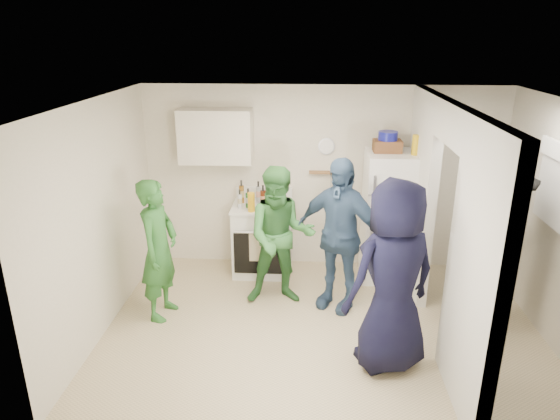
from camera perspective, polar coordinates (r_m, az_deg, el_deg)
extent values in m
plane|color=#C8B68D|center=(5.78, 4.78, -13.22)|extent=(4.80, 4.80, 0.00)
plane|color=silver|center=(6.82, 4.80, 3.60)|extent=(4.80, 0.00, 4.80)
plane|color=silver|center=(3.68, 5.85, -11.26)|extent=(4.80, 0.00, 4.80)
plane|color=silver|center=(5.66, -19.92, -0.98)|extent=(0.00, 3.40, 3.40)
plane|color=white|center=(4.90, 5.62, 12.17)|extent=(4.80, 4.80, 0.00)
cube|color=silver|center=(6.39, 15.73, 1.81)|extent=(0.12, 1.20, 2.50)
cube|color=silver|center=(4.42, 21.41, -7.02)|extent=(0.12, 1.20, 2.50)
cube|color=silver|center=(5.11, 19.29, 9.22)|extent=(0.12, 1.00, 0.40)
cube|color=white|center=(6.79, -1.99, -3.33)|extent=(0.80, 0.67, 0.95)
cube|color=silver|center=(6.61, -7.36, 8.35)|extent=(0.95, 0.34, 0.70)
cube|color=white|center=(6.69, 12.50, -0.73)|extent=(0.70, 0.68, 1.70)
cube|color=brown|center=(6.46, 12.16, 7.17)|extent=(0.35, 0.25, 0.15)
cylinder|color=navy|center=(6.43, 12.24, 8.29)|extent=(0.24, 0.24, 0.11)
cylinder|color=gold|center=(6.36, 15.25, 7.19)|extent=(0.09, 0.09, 0.25)
cylinder|color=white|center=(6.69, 5.35, 7.25)|extent=(0.22, 0.02, 0.22)
cube|color=olive|center=(6.74, 4.83, 4.30)|extent=(0.35, 0.08, 0.03)
cube|color=black|center=(5.85, 29.23, 2.46)|extent=(0.03, 0.70, 0.80)
cube|color=white|center=(5.85, 29.10, 2.47)|extent=(0.04, 0.76, 0.86)
cylinder|color=yellow|center=(6.38, -3.30, 0.90)|extent=(0.09, 0.09, 0.25)
cylinder|color=#BE330C|center=(6.40, -0.24, 0.35)|extent=(0.09, 0.09, 0.12)
imported|color=#29682D|center=(5.78, -13.68, -4.45)|extent=(0.49, 0.66, 1.65)
imported|color=#32733C|center=(5.90, 0.07, -3.07)|extent=(0.88, 0.72, 1.70)
imported|color=#324C6E|center=(5.81, 6.70, -2.83)|extent=(1.16, 0.92, 1.84)
imported|color=black|center=(4.85, 12.79, -7.52)|extent=(1.11, 0.96, 1.92)
imported|color=black|center=(5.86, 23.15, -3.59)|extent=(0.91, 1.36, 1.95)
cylinder|color=brown|center=(6.71, -4.42, 2.12)|extent=(0.07, 0.07, 0.32)
cylinder|color=#1D5720|center=(6.53, -3.65, 1.37)|extent=(0.07, 0.07, 0.26)
cylinder|color=#A4AEB2|center=(6.72, -2.49, 2.09)|extent=(0.06, 0.06, 0.30)
cylinder|color=#57220F|center=(6.50, -1.95, 1.56)|extent=(0.07, 0.07, 0.31)
cylinder|color=#B0BDC3|center=(6.75, -0.98, 1.98)|extent=(0.06, 0.06, 0.24)
cylinder|color=#153918|center=(6.56, -0.43, 1.65)|extent=(0.07, 0.07, 0.29)
cylinder|color=#A1A435|center=(6.70, 0.20, 1.85)|extent=(0.06, 0.06, 0.25)
cylinder|color=silver|center=(6.52, -4.62, 1.27)|extent=(0.06, 0.06, 0.25)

